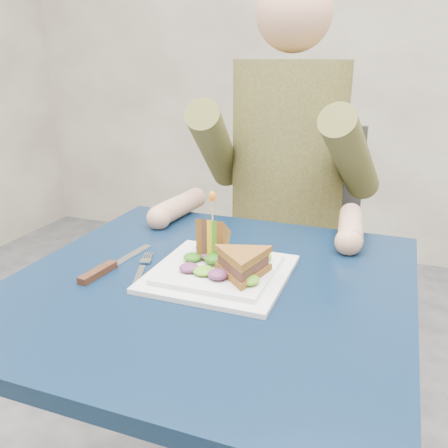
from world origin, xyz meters
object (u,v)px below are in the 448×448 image
at_px(chair, 290,243).
at_px(knife, 104,269).
at_px(table, 210,316).
at_px(sandwich_upright, 213,240).
at_px(sandwich_flat, 243,264).
at_px(fork, 141,272).
at_px(diner, 287,137).
at_px(plate, 220,272).

relative_size(chair, knife, 4.19).
distance_m(table, sandwich_upright, 0.15).
height_order(sandwich_upright, knife, sandwich_upright).
height_order(table, knife, knife).
height_order(sandwich_flat, fork, sandwich_flat).
bearing_deg(sandwich_upright, diner, 87.71).
distance_m(chair, fork, 0.77).
relative_size(table, sandwich_upright, 6.03).
xyz_separation_m(plate, fork, (-0.15, -0.04, -0.01)).
xyz_separation_m(chair, sandwich_flat, (0.07, -0.72, 0.23)).
height_order(plate, sandwich_flat, sandwich_flat).
relative_size(sandwich_flat, knife, 0.82).
xyz_separation_m(table, plate, (0.01, 0.02, 0.09)).
xyz_separation_m(table, sandwich_upright, (-0.02, 0.07, 0.13)).
relative_size(diner, sandwich_upright, 5.99).
xyz_separation_m(diner, sandwich_upright, (-0.02, -0.53, -0.13)).
distance_m(sandwich_flat, fork, 0.21).
bearing_deg(chair, sandwich_upright, -91.89).
relative_size(table, sandwich_flat, 4.13).
xyz_separation_m(plate, sandwich_flat, (0.05, -0.03, 0.04)).
xyz_separation_m(table, sandwich_flat, (0.07, -0.00, 0.12)).
xyz_separation_m(diner, sandwich_flat, (0.07, -0.60, -0.14)).
bearing_deg(fork, knife, -163.80).
xyz_separation_m(sandwich_flat, fork, (-0.21, -0.02, -0.04)).
bearing_deg(table, knife, -169.29).
bearing_deg(table, diner, 90.00).
xyz_separation_m(diner, knife, (-0.21, -0.64, -0.18)).
relative_size(plate, fork, 1.50).
bearing_deg(knife, fork, 16.20).
distance_m(fork, knife, 0.07).
distance_m(plate, sandwich_upright, 0.07).
xyz_separation_m(fork, knife, (-0.07, -0.02, 0.00)).
relative_size(table, diner, 1.01).
height_order(chair, knife, chair).
bearing_deg(plate, fork, -163.98).
distance_m(sandwich_upright, knife, 0.22).
xyz_separation_m(chair, fork, (-0.14, -0.74, 0.19)).
relative_size(plate, sandwich_flat, 1.43).
height_order(table, sandwich_upright, sandwich_upright).
bearing_deg(plate, table, -114.87).
distance_m(table, knife, 0.23).
bearing_deg(table, chair, 90.00).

